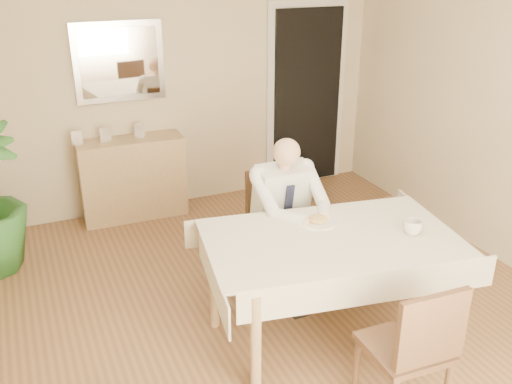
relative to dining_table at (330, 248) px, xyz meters
name	(u,v)px	position (x,y,z in m)	size (l,w,h in m)	color
room	(278,161)	(-0.34, 0.14, 0.63)	(5.00, 5.02, 2.60)	brown
doorway	(306,98)	(1.21, 2.60, 0.33)	(0.96, 0.07, 2.10)	silver
mirror	(119,62)	(-0.83, 2.61, 0.88)	(0.86, 0.04, 0.76)	silver
dining_table	(330,248)	(0.00, 0.00, 0.00)	(1.87, 1.29, 0.75)	tan
chair_far	(274,217)	(0.00, 0.88, -0.15)	(0.48, 0.48, 0.91)	#493220
chair_near	(415,346)	(0.00, -0.92, -0.15)	(0.45, 0.45, 0.91)	#493220
seated_man	(291,211)	(0.00, 0.59, 0.02)	(0.48, 0.72, 1.24)	white
plate	(318,222)	(0.03, 0.22, 0.09)	(0.26, 0.26, 0.02)	white
food	(318,219)	(0.03, 0.22, 0.11)	(0.14, 0.14, 0.06)	olive
knife	(327,222)	(0.07, 0.16, 0.11)	(0.01, 0.01, 0.13)	silver
fork	(317,224)	(-0.01, 0.16, 0.11)	(0.01, 0.01, 0.13)	silver
coffee_mug	(413,227)	(0.53, -0.18, 0.14)	(0.13, 0.13, 0.10)	white
sideboard	(133,178)	(-0.83, 2.46, -0.26)	(1.03, 0.35, 0.83)	tan
photo_frame_left	(77,138)	(-1.32, 2.49, 0.23)	(0.10, 0.02, 0.14)	silver
photo_frame_center	(105,134)	(-1.05, 2.49, 0.23)	(0.10, 0.02, 0.14)	silver
photo_frame_right	(139,130)	(-0.72, 2.49, 0.23)	(0.10, 0.02, 0.14)	silver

